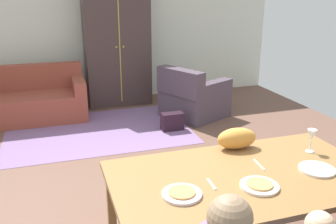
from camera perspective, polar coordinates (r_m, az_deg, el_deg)
name	(u,v)px	position (r m, az deg, el deg)	size (l,w,h in m)	color
ground_plane	(146,173)	(4.26, -3.41, -9.29)	(6.62, 6.22, 0.02)	brown
back_wall	(100,25)	(6.91, -10.46, 12.99)	(6.62, 0.10, 2.70)	silver
dining_table	(245,183)	(2.66, 11.72, -10.65)	(1.85, 1.04, 0.76)	olive
plate_near_man	(182,194)	(2.34, 2.14, -12.52)	(0.25, 0.25, 0.02)	white
pizza_near_man	(182,192)	(2.33, 2.14, -12.21)	(0.17, 0.17, 0.01)	#DB934C
plate_near_child	(259,186)	(2.49, 13.88, -11.00)	(0.25, 0.25, 0.02)	white
pizza_near_child	(260,184)	(2.49, 13.90, -10.70)	(0.17, 0.17, 0.01)	tan
plate_near_woman	(317,169)	(2.83, 21.94, -8.18)	(0.25, 0.25, 0.02)	white
wine_glass	(312,136)	(3.07, 21.22, -3.46)	(0.07, 0.07, 0.19)	silver
fork	(211,184)	(2.47, 6.69, -10.93)	(0.02, 0.15, 0.01)	silver
knife	(259,165)	(2.78, 13.82, -7.86)	(0.01, 0.17, 0.01)	silver
cat	(237,138)	(2.99, 10.53, -4.01)	(0.32, 0.16, 0.17)	gold
area_rug	(98,130)	(5.51, -10.66, -2.80)	(2.60, 1.80, 0.01)	slate
couch	(27,101)	(6.22, -20.87, 1.63)	(1.78, 0.86, 0.82)	brown
armchair	(193,97)	(5.94, 3.79, 2.24)	(1.14, 1.14, 0.82)	#4B3E4B
armoire	(117,45)	(6.60, -7.90, 10.24)	(1.10, 0.59, 2.10)	#40312E
handbag	(172,122)	(5.41, 0.66, -1.47)	(0.32, 0.16, 0.26)	black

